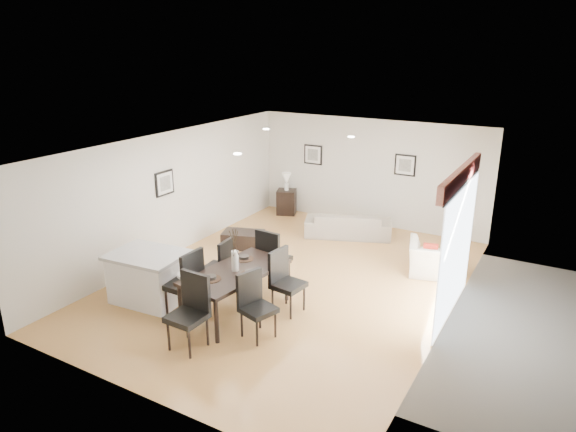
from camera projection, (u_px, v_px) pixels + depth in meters
The scene contains 26 objects.
ground at pixel (292, 281), 10.07m from camera, with size 8.00×8.00×0.00m, color tan.
wall_back at pixel (370, 173), 12.93m from camera, with size 6.00×0.04×2.70m, color silver.
wall_front at pixel (134, 306), 6.35m from camera, with size 6.00×0.04×2.70m, color silver.
wall_left at pixel (171, 194), 11.05m from camera, with size 0.04×8.00×2.70m, color silver.
wall_right at pixel (455, 246), 8.22m from camera, with size 0.04×8.00×2.70m, color silver.
ceiling at pixel (292, 145), 9.21m from camera, with size 6.00×8.00×0.02m, color white.
sofa at pixel (348, 224), 12.37m from camera, with size 2.04×0.80×0.60m, color gray.
armchair at pixel (436, 259), 10.26m from camera, with size 1.06×0.92×0.69m, color beige.
dining_table at pixel (236, 275), 8.69m from camera, with size 1.20×2.01×0.79m.
dining_chair_wnear at pixel (187, 280), 8.62m from camera, with size 0.54×0.54×1.19m.
dining_chair_wfar at pixel (221, 263), 9.44m from camera, with size 0.51×0.51×1.06m.
dining_chair_enear at pixel (254, 301), 8.04m from camera, with size 0.60×0.60×1.07m.
dining_chair_efar at pixel (284, 277), 8.81m from camera, with size 0.56×0.56×1.11m.
dining_chair_head at pixel (191, 307), 7.75m from camera, with size 0.54×0.54×1.17m.
dining_chair_foot at pixel (271, 255), 9.68m from camera, with size 0.54×0.54×1.16m.
vase at pixel (235, 253), 8.56m from camera, with size 0.80×1.30×0.73m.
coffee_table at pixel (243, 239), 11.73m from camera, with size 0.92×0.55×0.37m, color black.
side_table at pixel (287, 202), 14.02m from camera, with size 0.50×0.50×0.66m, color black.
table_lamp at pixel (286, 179), 13.82m from camera, with size 0.25×0.25×0.47m.
cushion at pixel (430, 251), 10.17m from camera, with size 0.29×0.09×0.29m, color #A72315.
kitchen_island at pixel (149, 277), 9.20m from camera, with size 1.38×1.11×0.91m.
bar_stool at pixel (187, 279), 8.73m from camera, with size 0.33×0.33×0.73m.
framed_print_back_left at pixel (313, 155), 13.56m from camera, with size 0.52×0.04×0.52m.
framed_print_back_right at pixel (405, 165), 12.38m from camera, with size 0.52×0.04×0.52m.
framed_print_left_wall at pixel (165, 183), 10.78m from camera, with size 0.04×0.52×0.52m.
sliding_door at pixel (458, 222), 8.39m from camera, with size 0.12×2.70×2.57m.
Camera 1 is at (4.47, -7.97, 4.42)m, focal length 32.00 mm.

